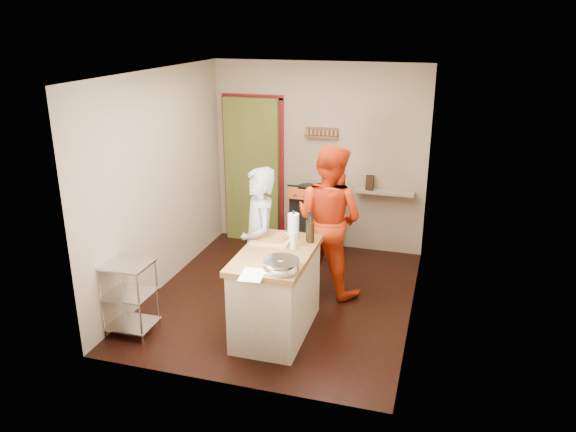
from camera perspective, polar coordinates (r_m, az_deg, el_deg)
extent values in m
plane|color=black|center=(6.74, -0.61, -8.20)|extent=(3.50, 3.50, 0.00)
cube|color=gray|center=(7.88, 3.09, 6.00)|extent=(3.00, 0.04, 2.60)
cube|color=#565B23|center=(8.25, -3.32, 4.82)|extent=(0.80, 0.40, 2.10)
cube|color=maroon|center=(8.33, -6.21, 4.89)|extent=(0.06, 0.06, 2.10)
cube|color=maroon|center=(8.05, -0.66, 4.49)|extent=(0.06, 0.06, 2.10)
cube|color=maroon|center=(7.98, -3.64, 12.01)|extent=(0.90, 0.06, 0.06)
cube|color=brown|center=(7.75, 3.41, 8.05)|extent=(0.46, 0.09, 0.03)
cube|color=brown|center=(7.78, 3.48, 8.54)|extent=(0.46, 0.02, 0.12)
cube|color=olive|center=(7.74, 3.41, 8.45)|extent=(0.42, 0.04, 0.07)
cube|color=gray|center=(7.73, 9.73, 2.41)|extent=(0.80, 0.18, 0.04)
cube|color=black|center=(7.72, 8.31, 3.39)|extent=(0.10, 0.14, 0.22)
cube|color=gray|center=(6.82, -12.82, 3.41)|extent=(0.04, 3.50, 2.60)
cube|color=gray|center=(6.00, 13.19, 1.19)|extent=(0.04, 3.50, 2.60)
cube|color=white|center=(5.99, -0.70, 14.49)|extent=(3.00, 3.50, 0.02)
cube|color=black|center=(7.83, 2.78, -0.97)|extent=(0.60, 0.55, 0.80)
cube|color=black|center=(7.69, 2.83, 2.04)|extent=(0.60, 0.55, 0.06)
cube|color=maroon|center=(7.40, 2.33, 2.08)|extent=(0.60, 0.15, 0.17)
cylinder|color=black|center=(7.82, 2.00, 2.93)|extent=(0.26, 0.26, 0.05)
cylinder|color=silver|center=(6.06, -18.46, -8.39)|extent=(0.02, 0.02, 0.80)
cylinder|color=silver|center=(5.84, -14.84, -9.12)|extent=(0.02, 0.02, 0.80)
cylinder|color=silver|center=(6.32, -16.64, -6.99)|extent=(0.02, 0.02, 0.80)
cylinder|color=silver|center=(6.11, -13.13, -7.62)|extent=(0.02, 0.02, 0.80)
cube|color=silver|center=(6.22, -15.53, -10.47)|extent=(0.48, 0.40, 0.02)
cube|color=silver|center=(6.06, -15.82, -7.59)|extent=(0.48, 0.40, 0.02)
cube|color=silver|center=(5.92, -16.11, -4.74)|extent=(0.48, 0.40, 0.02)
cube|color=beige|center=(5.86, -1.21, -8.01)|extent=(0.65, 1.15, 0.85)
cube|color=brown|center=(5.67, -1.24, -3.93)|extent=(0.71, 1.21, 0.06)
cube|color=tan|center=(5.94, -1.58, -2.38)|extent=(0.40, 0.40, 0.02)
cylinder|color=#CF8340|center=(5.93, -1.58, -2.15)|extent=(0.32, 0.32, 0.02)
ellipsoid|color=silver|center=(5.22, -0.74, -5.04)|extent=(0.35, 0.35, 0.11)
cylinder|color=white|center=(5.93, 0.56, -1.07)|extent=(0.12, 0.12, 0.28)
cylinder|color=silver|center=(5.70, 0.54, -2.54)|extent=(0.06, 0.06, 0.17)
cube|color=white|center=(5.17, -3.65, -5.99)|extent=(0.24, 0.32, 0.00)
cylinder|color=black|center=(5.91, 2.33, -1.02)|extent=(0.08, 0.08, 0.31)
cylinder|color=black|center=(5.84, 2.34, -1.25)|extent=(0.08, 0.08, 0.31)
cylinder|color=black|center=(5.89, 2.19, -1.08)|extent=(0.08, 0.08, 0.31)
imported|color=#B0AFB4|center=(6.06, -2.94, -2.78)|extent=(0.66, 0.73, 1.67)
imported|color=red|center=(6.58, 4.19, -0.38)|extent=(1.06, 0.95, 1.80)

